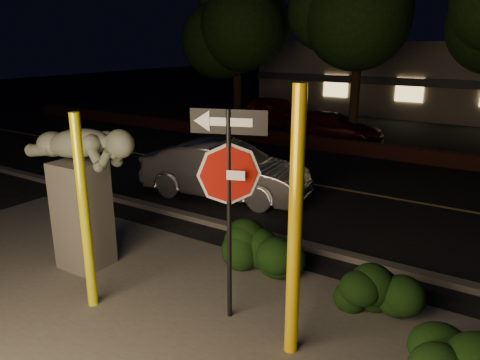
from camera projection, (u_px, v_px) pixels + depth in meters
name	position (u px, v px, depth m)	size (l,w,h in m)	color
ground	(390.00, 169.00, 15.37)	(90.00, 90.00, 0.00)	black
patio	(166.00, 343.00, 6.53)	(14.00, 6.00, 0.02)	#4C4944
road	(360.00, 193.00, 12.96)	(80.00, 8.00, 0.01)	black
lane_marking	(360.00, 192.00, 12.96)	(80.00, 0.12, 0.01)	#AD9545
curb	(293.00, 243.00, 9.65)	(80.00, 0.25, 0.12)	#4C4944
brick_wall	(402.00, 154.00, 16.34)	(40.00, 0.35, 0.50)	#4B1D18
parking_lot	(435.00, 134.00, 20.99)	(40.00, 12.00, 0.01)	black
building	(468.00, 77.00, 26.83)	(22.00, 10.20, 4.00)	slate
tree_far_a	(237.00, 9.00, 20.41)	(4.60, 4.60, 7.43)	black
yellow_pole_left	(84.00, 215.00, 7.05)	(0.15, 0.15, 3.10)	#FFFC15
yellow_pole_right	(295.00, 228.00, 5.87)	(0.18, 0.18, 3.61)	yellow
signpost	(229.00, 175.00, 6.53)	(1.02, 0.40, 3.19)	black
sculpture	(81.00, 181.00, 8.30)	(2.52, 0.80, 2.70)	#4C4944
hedge_center	(262.00, 245.00, 8.56)	(1.82, 0.85, 0.95)	black
hedge_right	(371.00, 284.00, 7.16)	(1.50, 0.80, 0.98)	black
hedge_far_right	(458.00, 352.00, 5.53)	(1.55, 0.97, 1.07)	black
silver_sedan	(225.00, 170.00, 12.43)	(1.57, 4.49, 1.48)	#AAAAAF
parked_car_red	(276.00, 112.00, 22.58)	(1.72, 4.27, 1.46)	maroon
parked_car_darkred	(333.00, 127.00, 19.33)	(1.69, 4.15, 1.21)	#3E0D10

